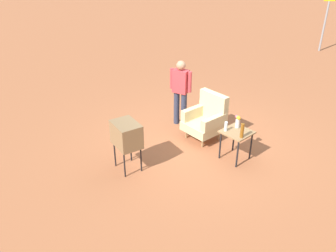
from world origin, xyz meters
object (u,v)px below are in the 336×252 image
(tv_on_stand, at_px, (127,135))
(armchair, at_px, (206,118))
(person_standing, at_px, (181,89))
(bottle_tall_amber, at_px, (242,131))
(side_table, at_px, (237,136))
(bottle_short_clear, at_px, (226,126))
(flower_vase, at_px, (238,121))
(road_sign, at_px, (326,17))

(tv_on_stand, bearing_deg, armchair, 85.13)
(armchair, relative_size, person_standing, 0.65)
(armchair, bearing_deg, person_standing, 178.72)
(bottle_tall_amber, bearing_deg, side_table, 147.91)
(bottle_short_clear, distance_m, flower_vase, 0.30)
(side_table, bearing_deg, person_standing, 172.98)
(tv_on_stand, distance_m, road_sign, 11.23)
(bottle_short_clear, bearing_deg, bottle_tall_amber, 3.63)
(armchair, height_order, bottle_short_clear, armchair)
(road_sign, bearing_deg, flower_vase, -73.65)
(person_standing, relative_size, road_sign, 0.67)
(flower_vase, bearing_deg, bottle_tall_amber, -40.22)
(person_standing, relative_size, bottle_tall_amber, 5.47)
(side_table, bearing_deg, tv_on_stand, -122.65)
(armchair, distance_m, tv_on_stand, 2.13)
(side_table, bearing_deg, bottle_short_clear, -138.68)
(side_table, distance_m, tv_on_stand, 2.25)
(person_standing, xyz_separation_m, bottle_tall_amber, (2.12, -0.37, -0.13))
(side_table, bearing_deg, flower_vase, 128.41)
(bottle_tall_amber, distance_m, bottle_short_clear, 0.39)
(tv_on_stand, bearing_deg, road_sign, 98.03)
(tv_on_stand, height_order, bottle_tall_amber, tv_on_stand)
(armchair, relative_size, bottle_short_clear, 5.30)
(tv_on_stand, xyz_separation_m, road_sign, (-1.57, 11.11, 0.60))
(armchair, xyz_separation_m, bottle_short_clear, (0.85, -0.37, 0.26))
(tv_on_stand, height_order, flower_vase, tv_on_stand)
(person_standing, height_order, bottle_tall_amber, person_standing)
(armchair, relative_size, road_sign, 0.43)
(road_sign, distance_m, flower_vase, 9.49)
(bottle_tall_amber, relative_size, bottle_short_clear, 1.50)
(tv_on_stand, height_order, bottle_short_clear, tv_on_stand)
(bottle_short_clear, bearing_deg, person_standing, 167.35)
(side_table, distance_m, bottle_tall_amber, 0.35)
(armchair, bearing_deg, side_table, -11.86)
(armchair, height_order, road_sign, road_sign)
(road_sign, relative_size, bottle_short_clear, 12.20)
(armchair, distance_m, person_standing, 0.99)
(side_table, height_order, person_standing, person_standing)
(side_table, bearing_deg, bottle_tall_amber, -32.09)
(person_standing, relative_size, bottle_short_clear, 8.20)
(person_standing, height_order, flower_vase, person_standing)
(person_standing, bearing_deg, flower_vase, -3.12)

